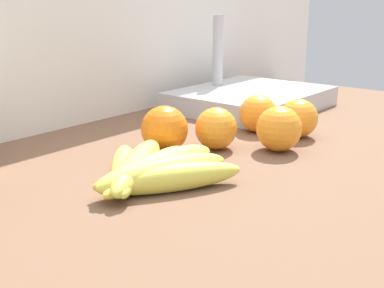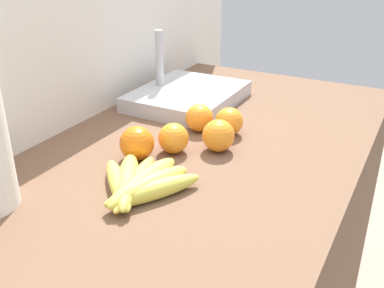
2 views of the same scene
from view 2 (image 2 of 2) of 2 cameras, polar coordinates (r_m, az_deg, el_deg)
wall_back at (r=1.24m, az=-18.30°, el=-8.13°), size 2.02×0.06×1.30m
banana_bunch at (r=0.87m, az=-6.71°, el=-4.99°), size 0.21×0.22×0.04m
orange_right at (r=1.01m, az=-2.34°, el=0.73°), size 0.07×0.07×0.07m
orange_front at (r=1.12m, az=0.92°, el=3.31°), size 0.07×0.07×0.07m
orange_back_left at (r=1.02m, az=3.32°, el=1.07°), size 0.07×0.07×0.07m
orange_back_right at (r=0.98m, az=-6.92°, el=0.08°), size 0.08×0.08×0.08m
orange_center at (r=1.10m, az=4.69°, el=2.85°), size 0.07×0.07×0.07m
sink_basin at (r=1.31m, az=-0.62°, el=6.12°), size 0.32×0.26×0.20m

